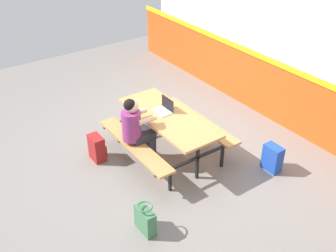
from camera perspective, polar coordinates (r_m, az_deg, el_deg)
ground_plane at (r=6.93m, az=-0.74°, el=-3.37°), size 10.00×10.00×0.02m
accent_backdrop at (r=7.72m, az=13.79°, el=10.18°), size 8.00×0.14×2.60m
picnic_table_main at (r=6.50m, az=-0.00°, el=0.19°), size 1.92×1.55×0.74m
student_nearer at (r=6.23m, az=-4.56°, el=-0.06°), size 0.36×0.53×1.21m
laptop_silver at (r=6.53m, az=-0.55°, el=2.48°), size 0.32×0.22×0.22m
backpack_dark at (r=6.57m, az=14.60°, el=-4.42°), size 0.30×0.22×0.44m
tote_bag_bright at (r=5.39m, az=-3.24°, el=-13.10°), size 0.34×0.21×0.43m
satchel_spare at (r=6.68m, az=-10.00°, el=-3.10°), size 0.30×0.22×0.44m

